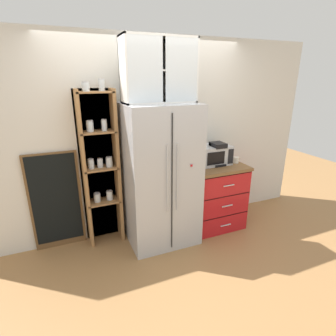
% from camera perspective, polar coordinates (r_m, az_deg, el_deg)
% --- Properties ---
extents(ground_plane, '(10.58, 10.58, 0.00)m').
position_cam_1_polar(ground_plane, '(3.72, -1.49, -14.52)').
color(ground_plane, '#9E7042').
extents(wall_back_cream, '(4.89, 0.10, 2.55)m').
position_cam_1_polar(wall_back_cream, '(3.57, -4.01, 6.31)').
color(wall_back_cream, silver).
rests_on(wall_back_cream, ground).
extents(refrigerator, '(0.86, 0.73, 1.77)m').
position_cam_1_polar(refrigerator, '(3.31, -1.60, -1.67)').
color(refrigerator, '#B7BABF').
rests_on(refrigerator, ground).
extents(pantry_shelf_column, '(0.47, 0.27, 2.04)m').
position_cam_1_polar(pantry_shelf_column, '(3.38, -14.39, 0.49)').
color(pantry_shelf_column, brown).
rests_on(pantry_shelf_column, ground).
extents(counter_cabinet, '(0.75, 0.66, 0.92)m').
position_cam_1_polar(counter_cabinet, '(3.86, 9.89, -5.70)').
color(counter_cabinet, red).
rests_on(counter_cabinet, ground).
extents(microwave, '(0.44, 0.33, 0.26)m').
position_cam_1_polar(microwave, '(3.69, 9.73, 2.85)').
color(microwave, '#B7BABF').
rests_on(microwave, counter_cabinet).
extents(coffee_maker, '(0.17, 0.20, 0.31)m').
position_cam_1_polar(coffee_maker, '(3.66, 10.37, 3.09)').
color(coffee_maker, black).
rests_on(coffee_maker, counter_cabinet).
extents(mug_cream, '(0.11, 0.08, 0.09)m').
position_cam_1_polar(mug_cream, '(3.82, 14.39, 1.69)').
color(mug_cream, silver).
rests_on(mug_cream, counter_cabinet).
extents(mug_charcoal, '(0.11, 0.08, 0.09)m').
position_cam_1_polar(mug_charcoal, '(3.65, 10.70, 1.26)').
color(mug_charcoal, '#2D2D33').
rests_on(mug_charcoal, counter_cabinet).
extents(bottle_cobalt, '(0.07, 0.07, 0.25)m').
position_cam_1_polar(bottle_cobalt, '(3.55, 5.56, 2.02)').
color(bottle_cobalt, navy).
rests_on(bottle_cobalt, counter_cabinet).
extents(upper_cabinet, '(0.83, 0.32, 0.70)m').
position_cam_1_polar(upper_cabinet, '(3.15, -2.14, 20.13)').
color(upper_cabinet, silver).
rests_on(upper_cabinet, refrigerator).
extents(chalkboard_menu, '(0.60, 0.04, 1.23)m').
position_cam_1_polar(chalkboard_menu, '(3.53, -22.93, -6.57)').
color(chalkboard_menu, brown).
rests_on(chalkboard_menu, ground).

